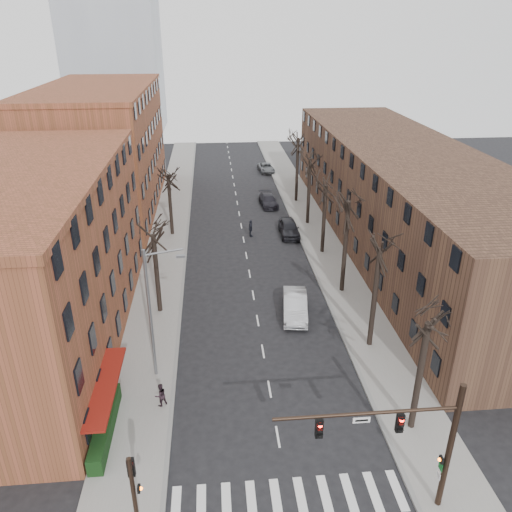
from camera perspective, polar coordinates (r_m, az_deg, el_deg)
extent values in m
plane|color=black|center=(26.82, 3.74, -25.94)|extent=(160.00, 160.00, 0.00)
cube|color=gray|center=(55.86, -9.86, 2.84)|extent=(4.00, 90.00, 0.15)
cube|color=gray|center=(56.74, 6.47, 3.41)|extent=(4.00, 90.00, 0.15)
cube|color=brown|center=(37.24, -24.97, -0.91)|extent=(12.00, 26.00, 12.00)
cube|color=brown|center=(63.52, -17.13, 11.38)|extent=(12.00, 28.00, 14.00)
cube|color=#523626|center=(52.81, 16.38, 6.57)|extent=(12.00, 50.00, 10.00)
cube|color=maroon|center=(31.39, -16.18, -17.74)|extent=(1.20, 7.00, 0.15)
cube|color=#153412|center=(30.26, -16.86, -18.10)|extent=(0.80, 6.00, 1.00)
cylinder|color=black|center=(25.34, 21.24, -19.89)|extent=(0.28, 0.28, 7.20)
cylinder|color=black|center=(22.38, 12.56, -17.15)|extent=(8.00, 0.16, 0.16)
cube|color=black|center=(23.26, 16.12, -17.86)|extent=(0.32, 0.22, 0.95)
cube|color=black|center=(22.36, 7.22, -18.96)|extent=(0.32, 0.22, 0.95)
cube|color=silver|center=(22.56, 11.97, -17.88)|extent=(0.75, 0.04, 0.28)
cube|color=black|center=(25.65, 20.42, -20.97)|extent=(0.12, 0.30, 0.30)
cylinder|color=black|center=(24.62, -13.77, -25.06)|extent=(0.20, 0.20, 4.40)
cube|color=black|center=(23.62, -14.10, -22.37)|extent=(0.32, 0.22, 0.95)
cube|color=black|center=(24.28, -13.23, -24.46)|extent=(0.12, 0.30, 0.30)
cylinder|color=slate|center=(31.50, -11.99, -6.78)|extent=(0.20, 0.20, 9.00)
cylinder|color=slate|center=(29.37, -10.60, 0.43)|extent=(2.39, 0.12, 0.46)
cube|color=slate|center=(29.41, -8.62, -0.02)|extent=(0.50, 0.22, 0.14)
imported|color=#ADAFB4|center=(39.20, 4.49, -5.67)|extent=(2.47, 5.38, 1.71)
imported|color=black|center=(53.93, 3.79, 3.23)|extent=(2.03, 4.96, 1.68)
imported|color=black|center=(62.91, 1.42, 6.36)|extent=(2.28, 4.90, 1.39)
imported|color=slate|center=(78.18, 1.17, 10.06)|extent=(2.50, 4.78, 1.28)
imported|color=black|center=(31.11, -10.86, -15.33)|extent=(0.92, 0.87, 1.49)
imported|color=black|center=(53.42, -0.62, 3.17)|extent=(0.59, 1.14, 1.86)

